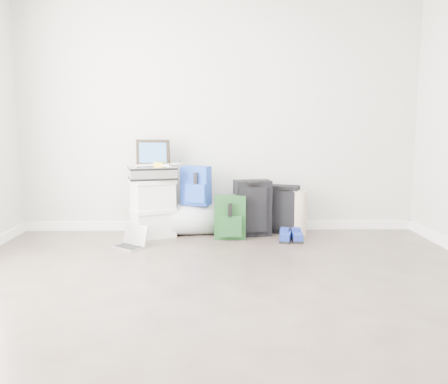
{
  "coord_description": "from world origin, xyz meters",
  "views": [
    {
      "loc": [
        -0.06,
        -2.9,
        1.21
      ],
      "look_at": [
        0.05,
        1.9,
        0.53
      ],
      "focal_mm": 38.0,
      "sensor_mm": 36.0,
      "label": 1
    }
  ],
  "objects_px": {
    "laptop": "(131,242)",
    "carry_on": "(283,209)",
    "large_suitcase": "(252,208)",
    "briefcase": "(152,173)",
    "duffel_bag": "(196,219)",
    "boxes_stack": "(153,208)"
  },
  "relations": [
    {
      "from": "briefcase",
      "to": "carry_on",
      "type": "bearing_deg",
      "value": -9.01
    },
    {
      "from": "boxes_stack",
      "to": "briefcase",
      "type": "height_order",
      "value": "briefcase"
    },
    {
      "from": "large_suitcase",
      "to": "carry_on",
      "type": "xyz_separation_m",
      "value": [
        0.36,
        0.12,
        -0.04
      ]
    },
    {
      "from": "briefcase",
      "to": "large_suitcase",
      "type": "relative_size",
      "value": 0.8
    },
    {
      "from": "duffel_bag",
      "to": "briefcase",
      "type": "bearing_deg",
      "value": -176.04
    },
    {
      "from": "duffel_bag",
      "to": "carry_on",
      "type": "height_order",
      "value": "carry_on"
    },
    {
      "from": "laptop",
      "to": "boxes_stack",
      "type": "bearing_deg",
      "value": 107.84
    },
    {
      "from": "carry_on",
      "to": "large_suitcase",
      "type": "bearing_deg",
      "value": -142.19
    },
    {
      "from": "duffel_bag",
      "to": "laptop",
      "type": "distance_m",
      "value": 0.85
    },
    {
      "from": "duffel_bag",
      "to": "large_suitcase",
      "type": "distance_m",
      "value": 0.64
    },
    {
      "from": "duffel_bag",
      "to": "carry_on",
      "type": "distance_m",
      "value": 0.98
    },
    {
      "from": "duffel_bag",
      "to": "laptop",
      "type": "height_order",
      "value": "duffel_bag"
    },
    {
      "from": "briefcase",
      "to": "duffel_bag",
      "type": "height_order",
      "value": "briefcase"
    },
    {
      "from": "carry_on",
      "to": "laptop",
      "type": "distance_m",
      "value": 1.73
    },
    {
      "from": "briefcase",
      "to": "carry_on",
      "type": "height_order",
      "value": "briefcase"
    },
    {
      "from": "briefcase",
      "to": "duffel_bag",
      "type": "xyz_separation_m",
      "value": [
        0.47,
        0.08,
        -0.53
      ]
    },
    {
      "from": "boxes_stack",
      "to": "duffel_bag",
      "type": "relative_size",
      "value": 1.14
    },
    {
      "from": "briefcase",
      "to": "laptop",
      "type": "distance_m",
      "value": 0.81
    },
    {
      "from": "laptop",
      "to": "carry_on",
      "type": "bearing_deg",
      "value": 57.93
    },
    {
      "from": "briefcase",
      "to": "boxes_stack",
      "type": "bearing_deg",
      "value": -14.39
    },
    {
      "from": "boxes_stack",
      "to": "large_suitcase",
      "type": "relative_size",
      "value": 1.03
    },
    {
      "from": "boxes_stack",
      "to": "duffel_bag",
      "type": "distance_m",
      "value": 0.5
    }
  ]
}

